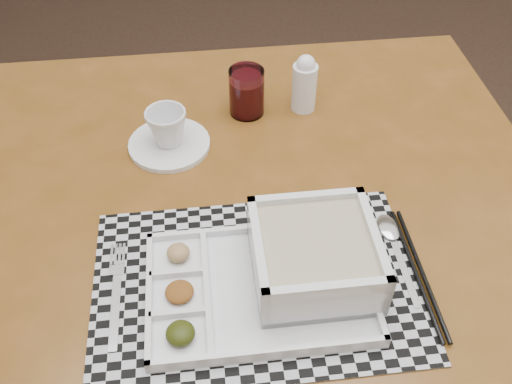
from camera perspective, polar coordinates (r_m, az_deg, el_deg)
floor at (r=1.80m, az=16.48°, el=-13.15°), size 5.00×5.00×0.00m
dining_table at (r=0.98m, az=-0.56°, el=-6.35°), size 1.11×1.11×0.79m
placemat at (r=0.84m, az=0.02°, el=-9.10°), size 0.49×0.35×0.00m
serving_tray at (r=0.82m, az=4.15°, el=-7.40°), size 0.34×0.24×0.09m
fork at (r=0.86m, az=-13.88°, el=-9.62°), size 0.03×0.19×0.00m
spoon at (r=0.92m, az=13.33°, el=-4.10°), size 0.04×0.18×0.01m
chopsticks at (r=0.88m, az=15.95°, el=-7.69°), size 0.03×0.24×0.01m
saucer at (r=1.06m, az=-8.66°, el=4.74°), size 0.15×0.15×0.01m
cup at (r=1.04m, az=-8.89°, el=6.40°), size 0.09×0.09×0.07m
juice_glass at (r=1.11m, az=-0.94°, el=9.81°), size 0.07×0.07×0.09m
creamer_bottle at (r=1.12m, az=4.87°, el=10.75°), size 0.05×0.05×0.12m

